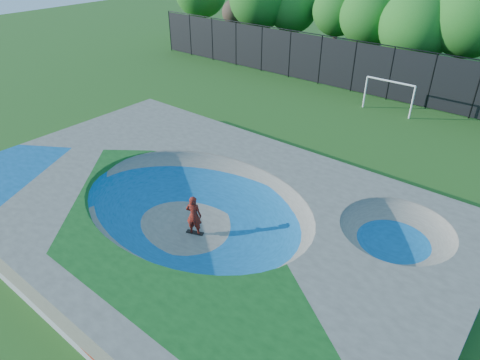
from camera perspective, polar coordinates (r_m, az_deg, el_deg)
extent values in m
plane|color=#205116|center=(19.21, -5.84, -6.32)|extent=(120.00, 120.00, 0.00)
cube|color=gray|center=(18.77, -5.96, -4.50)|extent=(22.00, 14.00, 1.50)
imported|color=red|center=(18.34, -6.17, -4.72)|extent=(0.81, 0.69, 1.89)
cube|color=black|center=(18.88, -6.02, -6.99)|extent=(0.81, 0.48, 0.05)
cylinder|color=white|center=(32.97, 16.34, 11.18)|extent=(0.12, 0.12, 2.29)
cylinder|color=white|center=(31.90, 21.97, 9.53)|extent=(0.12, 0.12, 2.29)
cylinder|color=white|center=(32.04, 19.47, 12.29)|extent=(3.44, 0.12, 0.12)
cylinder|color=black|center=(48.19, -9.30, 19.00)|extent=(0.09, 0.09, 4.00)
cylinder|color=black|center=(46.05, -6.63, 18.64)|extent=(0.09, 0.09, 4.00)
cylinder|color=black|center=(44.01, -3.71, 18.21)|extent=(0.09, 0.09, 4.00)
cylinder|color=black|center=(42.09, -0.54, 17.68)|extent=(0.09, 0.09, 4.00)
cylinder|color=black|center=(40.30, 2.91, 17.06)|extent=(0.09, 0.09, 4.00)
cylinder|color=black|center=(38.66, 6.63, 16.30)|extent=(0.09, 0.09, 4.00)
cylinder|color=black|center=(37.19, 10.64, 15.42)|extent=(0.09, 0.09, 4.00)
cylinder|color=black|center=(35.91, 14.91, 14.38)|extent=(0.09, 0.09, 4.00)
cylinder|color=black|center=(34.84, 19.42, 13.20)|extent=(0.09, 0.09, 4.00)
cylinder|color=black|center=(34.00, 24.14, 11.86)|extent=(0.09, 0.09, 4.00)
cylinder|color=black|center=(33.41, 29.01, 10.38)|extent=(0.09, 0.09, 4.00)
cube|color=black|center=(34.84, 19.42, 13.20)|extent=(48.00, 0.03, 3.80)
cylinder|color=black|center=(34.34, 20.01, 16.36)|extent=(48.00, 0.08, 0.08)
cylinder|color=#4A3525|center=(52.07, -5.05, 19.72)|extent=(0.44, 0.44, 3.28)
cylinder|color=#4A3525|center=(48.66, -0.74, 18.66)|extent=(0.44, 0.44, 2.64)
sphere|color=#4E3F31|center=(48.21, -0.76, 21.47)|extent=(2.60, 2.60, 2.60)
cylinder|color=#4A3525|center=(45.76, 2.52, 18.29)|extent=(0.44, 0.44, 3.33)
cylinder|color=#4A3525|center=(45.54, 6.81, 17.80)|extent=(0.44, 0.44, 2.93)
sphere|color=#1B651A|center=(44.94, 7.08, 21.82)|extent=(4.72, 4.72, 4.72)
cylinder|color=#4A3525|center=(43.15, 12.37, 16.84)|extent=(0.44, 0.44, 3.27)
sphere|color=#1B651A|center=(42.51, 12.90, 21.19)|extent=(4.53, 4.53, 4.53)
cylinder|color=#4A3525|center=(41.02, 16.27, 15.48)|extent=(0.44, 0.44, 3.04)
sphere|color=#1B651A|center=(40.31, 17.02, 20.21)|extent=(5.18, 5.18, 5.18)
cylinder|color=#4A3525|center=(38.49, 21.44, 13.41)|extent=(0.44, 0.44, 2.74)
sphere|color=#1B651A|center=(37.72, 22.49, 18.45)|extent=(5.71, 5.71, 5.71)
cylinder|color=#4A3525|center=(38.23, 26.96, 12.79)|extent=(0.44, 0.44, 3.60)
sphere|color=#1B651A|center=(37.42, 28.45, 18.51)|extent=(5.81, 5.81, 5.81)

